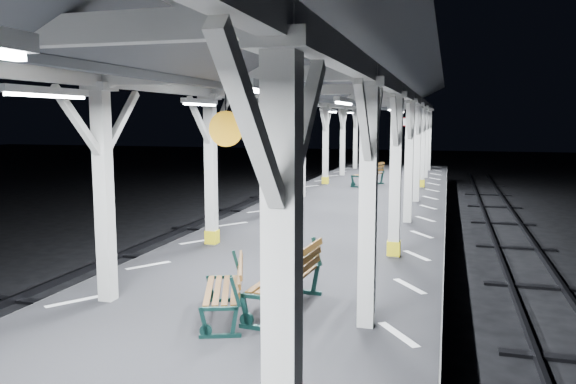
% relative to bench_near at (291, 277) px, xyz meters
% --- Properties ---
extents(ground, '(120.00, 120.00, 0.00)m').
position_rel_bench_near_xyz_m(ground, '(-0.86, 1.72, -1.51)').
color(ground, black).
rests_on(ground, ground).
extents(platform, '(6.00, 50.00, 1.00)m').
position_rel_bench_near_xyz_m(platform, '(-0.86, 1.72, -1.01)').
color(platform, black).
rests_on(platform, ground).
extents(hazard_stripes_left, '(1.00, 48.00, 0.01)m').
position_rel_bench_near_xyz_m(hazard_stripes_left, '(-3.31, 1.72, -0.50)').
color(hazard_stripes_left, silver).
rests_on(hazard_stripes_left, platform).
extents(hazard_stripes_right, '(1.00, 48.00, 0.01)m').
position_rel_bench_near_xyz_m(hazard_stripes_right, '(1.59, 1.72, -0.50)').
color(hazard_stripes_right, silver).
rests_on(hazard_stripes_right, platform).
extents(track_left, '(2.20, 60.00, 0.16)m').
position_rel_bench_near_xyz_m(track_left, '(-5.86, 1.72, -1.43)').
color(track_left, '#2D2D33').
rests_on(track_left, ground).
extents(track_right, '(2.20, 60.00, 0.16)m').
position_rel_bench_near_xyz_m(track_right, '(4.14, 1.72, -1.43)').
color(track_right, '#2D2D33').
rests_on(track_right, ground).
extents(canopy, '(5.40, 49.00, 4.65)m').
position_rel_bench_near_xyz_m(canopy, '(-0.86, 1.70, 3.06)').
color(canopy, beige).
rests_on(canopy, platform).
extents(bench_near, '(0.79, 1.80, 0.95)m').
position_rel_bench_near_xyz_m(bench_near, '(0.00, 0.00, 0.00)').
color(bench_near, '#11302C').
rests_on(bench_near, platform).
extents(bench_mid, '(1.04, 1.60, 0.82)m').
position_rel_bench_near_xyz_m(bench_mid, '(-0.77, -0.51, -0.07)').
color(bench_mid, '#11302C').
rests_on(bench_mid, platform).
extents(bench_far, '(1.22, 1.91, 0.97)m').
position_rel_bench_near_xyz_m(bench_far, '(-0.95, 15.73, 0.01)').
color(bench_far, '#11302C').
rests_on(bench_far, platform).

